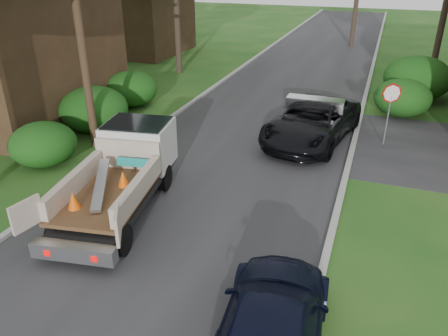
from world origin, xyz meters
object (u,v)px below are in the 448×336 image
object	(u,v)px
navy_suv	(270,331)
house_left_far	(134,10)
flatbed_truck	(127,164)
utility_pole	(77,7)
stop_sign	(390,102)
black_pickup	(312,121)

from	to	relation	value
navy_suv	house_left_far	bearing A→B (deg)	-60.32
navy_suv	flatbed_truck	bearing A→B (deg)	-43.23
utility_pole	navy_suv	xyz separation A→B (m)	(9.01, -7.48, -4.47)
utility_pole	stop_sign	bearing A→B (deg)	20.62
utility_pole	black_pickup	size ratio (longest dim) A/B	1.72
house_left_far	navy_suv	bearing A→B (deg)	-55.20
black_pickup	flatbed_truck	bearing A→B (deg)	-113.82
stop_sign	house_left_far	size ratio (longest dim) A/B	0.33
navy_suv	stop_sign	bearing A→B (deg)	-103.39
flatbed_truck	black_pickup	world-z (taller)	flatbed_truck
stop_sign	utility_pole	bearing A→B (deg)	-159.38
stop_sign	black_pickup	bearing A→B (deg)	-169.79
stop_sign	navy_suv	bearing A→B (deg)	-98.27
black_pickup	house_left_far	bearing A→B (deg)	149.63
utility_pole	house_left_far	size ratio (longest dim) A/B	1.32
utility_pole	flatbed_truck	xyz separation A→B (m)	(3.44, -3.12, -4.02)
utility_pole	flatbed_truck	distance (m)	6.14
navy_suv	black_pickup	bearing A→B (deg)	-89.26
house_left_far	black_pickup	xyz separation A→B (m)	(15.90, -13.50, -2.24)
black_pickup	utility_pole	bearing A→B (deg)	-145.99
utility_pole	house_left_far	distance (m)	18.93
flatbed_truck	black_pickup	bearing A→B (deg)	46.96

